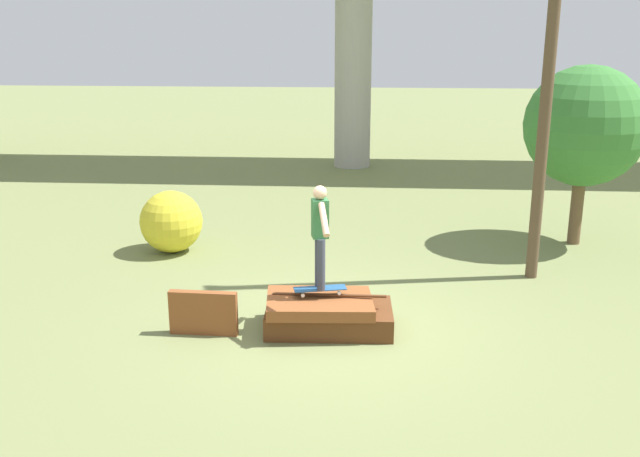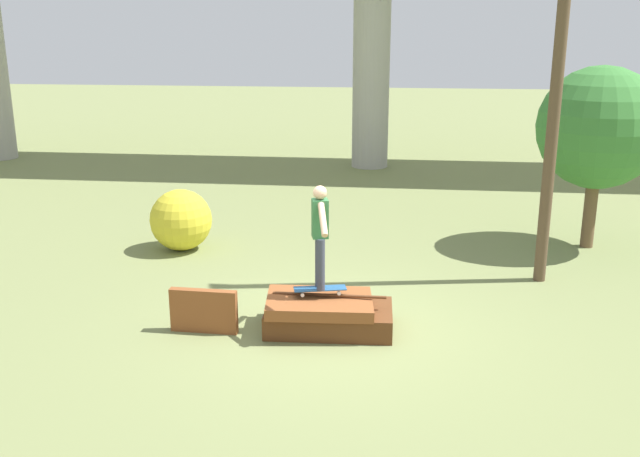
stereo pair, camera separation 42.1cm
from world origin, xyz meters
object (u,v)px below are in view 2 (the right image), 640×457
object	(u,v)px
skateboard	(320,289)
tree_behind_left	(599,128)
utility_pole	(562,30)
bush_yellow_flowering	(181,220)
skater	(320,231)

from	to	relation	value
skateboard	tree_behind_left	world-z (taller)	tree_behind_left
utility_pole	bush_yellow_flowering	size ratio (longest dim) A/B	6.77
utility_pole	bush_yellow_flowering	bearing A→B (deg)	171.64
tree_behind_left	skateboard	bearing A→B (deg)	-136.63
skateboard	tree_behind_left	xyz separation A→B (m)	(4.81, 4.54, 1.73)
skater	utility_pole	distance (m)	5.07
skater	tree_behind_left	size ratio (longest dim) A/B	0.42
skater	tree_behind_left	distance (m)	6.67
skateboard	skater	size ratio (longest dim) A/B	0.52
skater	bush_yellow_flowering	size ratio (longest dim) A/B	1.25
skater	tree_behind_left	world-z (taller)	tree_behind_left
skater	utility_pole	size ratio (longest dim) A/B	0.18
skater	bush_yellow_flowering	distance (m)	4.73
skater	tree_behind_left	xyz separation A→B (m)	(4.81, 4.54, 0.86)
utility_pole	bush_yellow_flowering	world-z (taller)	utility_pole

